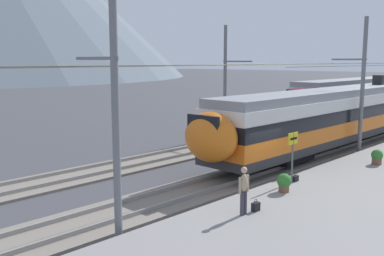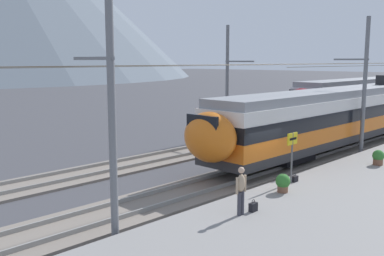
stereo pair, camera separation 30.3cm
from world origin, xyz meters
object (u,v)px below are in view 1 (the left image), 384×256
train_far_track (372,93)px  handbag_near_sign (295,178)px  potted_plant_platform_edge (377,156)px  passenger_walking (244,188)px  train_near_platform (350,112)px  potted_plant_by_shelter (284,182)px  handbag_beside_passenger (256,207)px  platform_sign (293,146)px  catenary_mast_west (113,113)px  catenary_mast_mid (360,84)px  catenary_mast_far_side (227,80)px

train_far_track → handbag_near_sign: train_far_track is taller
potted_plant_platform_edge → passenger_walking: bearing=177.9°
train_near_platform → handbag_near_sign: size_ratio=75.99×
train_near_platform → potted_plant_by_shelter: train_near_platform is taller
handbag_beside_passenger → platform_sign: bearing=14.3°
catenary_mast_west → platform_sign: (8.50, -1.17, -2.06)m
platform_sign → handbag_near_sign: size_ratio=5.66×
passenger_walking → potted_plant_by_shelter: (3.26, 0.44, -0.52)m
catenary_mast_west → passenger_walking: 5.15m
train_near_platform → potted_plant_platform_edge: train_near_platform is taller
passenger_walking → potted_plant_platform_edge: (10.65, -0.39, -0.52)m
train_far_track → catenary_mast_west: bearing=-169.0°
catenary_mast_mid → potted_plant_by_shelter: 11.40m
catenary_mast_mid → potted_plant_platform_edge: 5.41m
catenary_mast_west → catenary_mast_mid: 17.82m
handbag_beside_passenger → train_far_track: bearing=15.8°
train_far_track → catenary_mast_west: size_ratio=0.64×
passenger_walking → handbag_near_sign: (4.94, 0.93, -0.81)m
platform_sign → handbag_beside_passenger: 4.46m
catenary_mast_west → potted_plant_platform_edge: catenary_mast_west is taller
potted_plant_platform_edge → train_far_track: bearing=22.5°
catenary_mast_far_side → platform_sign: 13.80m
catenary_mast_mid → catenary_mast_far_side: 9.55m
catenary_mast_west → passenger_walking: bearing=-29.0°
catenary_mast_mid → potted_plant_by_shelter: (-10.74, -1.67, -3.43)m
catenary_mast_mid → handbag_near_sign: (-9.06, -1.18, -3.71)m
platform_sign → handbag_near_sign: platform_sign is taller
train_near_platform → catenary_mast_west: bearing=-175.2°
train_near_platform → handbag_near_sign: (-11.64, -2.90, -1.73)m
potted_plant_by_shelter → catenary_mast_mid: bearing=8.8°
catenary_mast_mid → passenger_walking: bearing=-171.4°
handbag_near_sign → train_far_track: bearing=16.2°
potted_plant_by_shelter → handbag_beside_passenger: bearing=-168.7°
train_near_platform → train_far_track: size_ratio=0.95×
train_far_track → handbag_beside_passenger: size_ratio=70.85×
catenary_mast_west → handbag_beside_passenger: bearing=-26.6°
handbag_near_sign → passenger_walking: bearing=-169.4°
catenary_mast_far_side → handbag_near_sign: catenary_mast_far_side is taller
catenary_mast_mid → handbag_near_sign: size_ratio=124.90×
train_near_platform → catenary_mast_far_side: bearing=113.8°
train_near_platform → handbag_near_sign: 12.12m
catenary_mast_mid → passenger_walking: catenary_mast_mid is taller
platform_sign → potted_plant_by_shelter: (-1.42, -0.51, -1.19)m
catenary_mast_mid → passenger_walking: (-14.00, -2.11, -2.90)m
potted_plant_platform_edge → potted_plant_by_shelter: (-7.39, 0.83, -0.00)m
catenary_mast_far_side → potted_plant_by_shelter: (-9.88, -11.18, -3.42)m
catenary_mast_mid → handbag_beside_passenger: size_ratio=110.09×
passenger_walking → handbag_near_sign: passenger_walking is taller
train_far_track → catenary_mast_mid: size_ratio=0.64×
catenary_mast_west → platform_sign: size_ratio=22.08×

